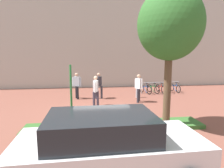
# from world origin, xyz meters

# --- Properties ---
(ground_plane) EXTENTS (60.00, 60.00, 0.00)m
(ground_plane) POSITION_xyz_m (0.00, 0.00, 0.00)
(ground_plane) COLOR brown
(building_facade) EXTENTS (28.00, 1.20, 10.00)m
(building_facade) POSITION_xyz_m (0.00, 8.60, 5.00)
(building_facade) COLOR #B2ADA3
(building_facade) RESTS_ON ground
(planter_strip) EXTENTS (7.00, 1.10, 0.16)m
(planter_strip) POSITION_xyz_m (0.44, -2.04, 0.08)
(planter_strip) COLOR #336028
(planter_strip) RESTS_ON ground
(tree_sidewalk) EXTENTS (2.43, 2.43, 5.32)m
(tree_sidewalk) POSITION_xyz_m (2.46, -2.21, 3.95)
(tree_sidewalk) COLOR brown
(tree_sidewalk) RESTS_ON ground
(parking_sign_post) EXTENTS (0.08, 0.36, 2.52)m
(parking_sign_post) POSITION_xyz_m (-1.23, -2.04, 1.64)
(parking_sign_post) COLOR #2D7238
(parking_sign_post) RESTS_ON ground
(bike_at_sign) EXTENTS (1.68, 0.42, 0.86)m
(bike_at_sign) POSITION_xyz_m (-1.32, -1.82, 0.35)
(bike_at_sign) COLOR black
(bike_at_sign) RESTS_ON ground
(bike_rack_cluster) EXTENTS (3.20, 1.77, 0.83)m
(bike_rack_cluster) POSITION_xyz_m (5.01, 4.83, 0.35)
(bike_rack_cluster) COLOR #99999E
(bike_rack_cluster) RESTS_ON ground
(bollard_steel) EXTENTS (0.16, 0.16, 0.90)m
(bollard_steel) POSITION_xyz_m (2.73, 3.30, 0.45)
(bollard_steel) COLOR #ADADB2
(bollard_steel) RESTS_ON ground
(person_shirt_white) EXTENTS (0.60, 0.51, 1.72)m
(person_shirt_white) POSITION_xyz_m (-1.31, 3.51, 0.98)
(person_shirt_white) COLOR black
(person_shirt_white) RESTS_ON ground
(person_suited_navy) EXTENTS (0.51, 0.53, 1.72)m
(person_suited_navy) POSITION_xyz_m (0.13, 3.36, 0.98)
(person_suited_navy) COLOR #2D2D38
(person_suited_navy) RESTS_ON ground
(person_shirt_blue) EXTENTS (0.42, 0.52, 1.72)m
(person_shirt_blue) POSITION_xyz_m (2.50, 2.07, 0.98)
(person_shirt_blue) COLOR #2D2D38
(person_shirt_blue) RESTS_ON ground
(person_casual_tan) EXTENTS (0.36, 0.60, 1.72)m
(person_casual_tan) POSITION_xyz_m (-0.16, 1.46, 0.98)
(person_casual_tan) COLOR #383342
(person_casual_tan) RESTS_ON ground
(car_white_hatch) EXTENTS (4.33, 2.07, 1.54)m
(car_white_hatch) POSITION_xyz_m (-0.18, -5.04, 0.76)
(car_white_hatch) COLOR silver
(car_white_hatch) RESTS_ON ground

